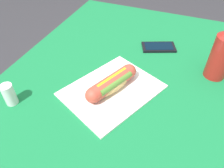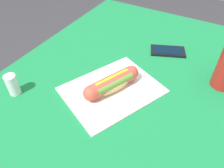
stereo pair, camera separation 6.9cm
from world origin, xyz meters
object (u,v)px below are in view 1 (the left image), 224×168
object	(u,v)px
cell_phone	(159,47)
soda_bottle	(223,53)
salt_shaker	(9,94)
hot_dog	(112,83)

from	to	relation	value
cell_phone	soda_bottle	bearing A→B (deg)	66.17
cell_phone	salt_shaker	distance (m)	0.58
cell_phone	soda_bottle	distance (m)	0.25
soda_bottle	salt_shaker	distance (m)	0.68
hot_dog	cell_phone	bearing A→B (deg)	164.49
hot_dog	soda_bottle	world-z (taller)	soda_bottle
cell_phone	salt_shaker	xyz separation A→B (m)	(0.46, -0.35, 0.03)
hot_dog	cell_phone	distance (m)	0.31
soda_bottle	salt_shaker	bearing A→B (deg)	-57.20
hot_dog	cell_phone	xyz separation A→B (m)	(-0.30, 0.08, -0.03)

